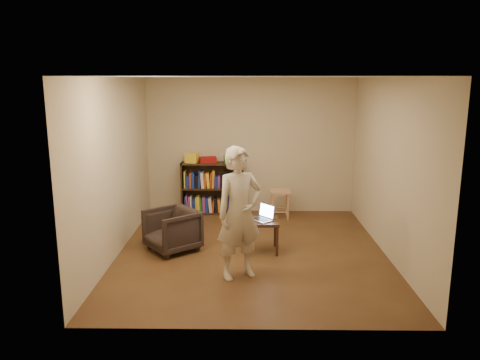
{
  "coord_description": "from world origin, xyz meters",
  "views": [
    {
      "loc": [
        -0.09,
        -6.71,
        2.58
      ],
      "look_at": [
        -0.18,
        0.35,
        1.04
      ],
      "focal_mm": 35.0,
      "sensor_mm": 36.0,
      "label": 1
    }
  ],
  "objects_px": {
    "bookshelf": "(213,191)",
    "armchair": "(172,230)",
    "stool": "(280,196)",
    "laptop": "(263,216)",
    "person": "(239,213)",
    "side_table": "(263,225)"
  },
  "relations": [
    {
      "from": "person",
      "to": "laptop",
      "type": "bearing_deg",
      "value": 41.98
    },
    {
      "from": "bookshelf",
      "to": "stool",
      "type": "distance_m",
      "value": 1.32
    },
    {
      "from": "bookshelf",
      "to": "stool",
      "type": "relative_size",
      "value": 2.25
    },
    {
      "from": "armchair",
      "to": "person",
      "type": "height_order",
      "value": "person"
    },
    {
      "from": "bookshelf",
      "to": "side_table",
      "type": "xyz_separation_m",
      "value": [
        0.9,
        -2.05,
        -0.03
      ]
    },
    {
      "from": "bookshelf",
      "to": "armchair",
      "type": "relative_size",
      "value": 1.7
    },
    {
      "from": "stool",
      "to": "side_table",
      "type": "height_order",
      "value": "stool"
    },
    {
      "from": "bookshelf",
      "to": "armchair",
      "type": "xyz_separation_m",
      "value": [
        -0.47,
        -2.04,
        -0.12
      ]
    },
    {
      "from": "bookshelf",
      "to": "armchair",
      "type": "bearing_deg",
      "value": -103.07
    },
    {
      "from": "stool",
      "to": "laptop",
      "type": "relative_size",
      "value": 1.32
    },
    {
      "from": "side_table",
      "to": "person",
      "type": "relative_size",
      "value": 0.28
    },
    {
      "from": "laptop",
      "to": "person",
      "type": "xyz_separation_m",
      "value": [
        -0.35,
        -0.96,
        0.32
      ]
    },
    {
      "from": "bookshelf",
      "to": "stool",
      "type": "bearing_deg",
      "value": -13.16
    },
    {
      "from": "stool",
      "to": "person",
      "type": "relative_size",
      "value": 0.31
    },
    {
      "from": "bookshelf",
      "to": "person",
      "type": "height_order",
      "value": "person"
    },
    {
      "from": "side_table",
      "to": "person",
      "type": "distance_m",
      "value": 1.1
    },
    {
      "from": "laptop",
      "to": "armchair",
      "type": "bearing_deg",
      "value": -131.56
    },
    {
      "from": "armchair",
      "to": "person",
      "type": "distance_m",
      "value": 1.51
    },
    {
      "from": "bookshelf",
      "to": "laptop",
      "type": "height_order",
      "value": "bookshelf"
    },
    {
      "from": "armchair",
      "to": "person",
      "type": "bearing_deg",
      "value": 8.52
    },
    {
      "from": "armchair",
      "to": "person",
      "type": "relative_size",
      "value": 0.4
    },
    {
      "from": "bookshelf",
      "to": "stool",
      "type": "height_order",
      "value": "bookshelf"
    }
  ]
}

